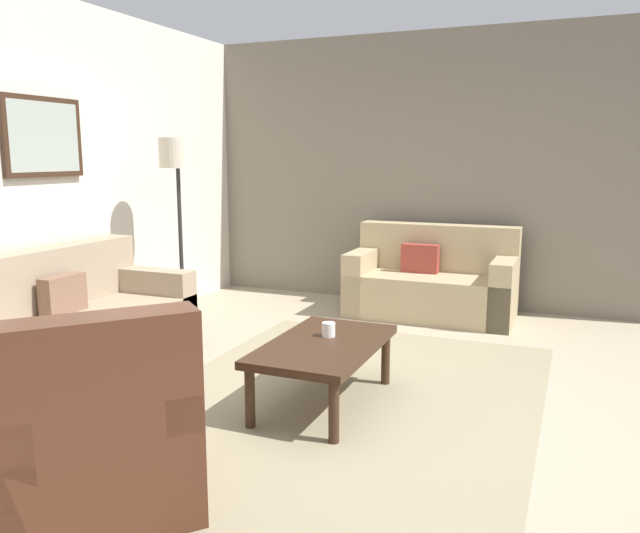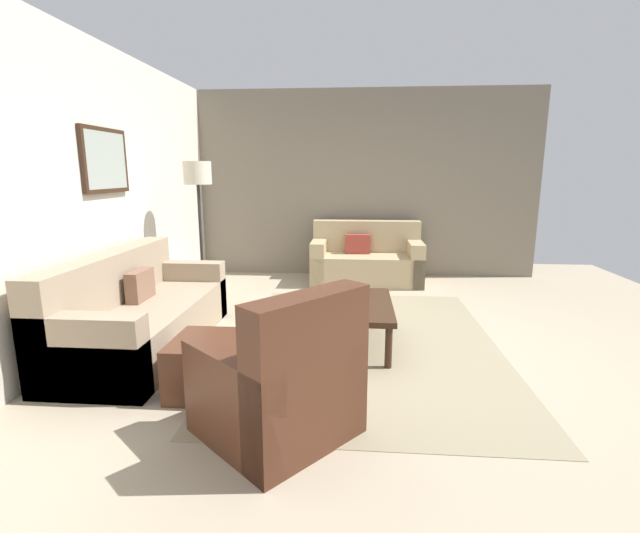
% 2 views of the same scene
% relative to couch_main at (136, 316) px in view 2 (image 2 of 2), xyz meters
% --- Properties ---
extents(ground_plane, '(8.00, 8.00, 0.00)m').
position_rel_couch_main_xyz_m(ground_plane, '(0.26, -2.11, -0.30)').
color(ground_plane, tan).
extents(rear_partition, '(6.00, 0.12, 2.80)m').
position_rel_couch_main_xyz_m(rear_partition, '(0.26, 0.49, 1.10)').
color(rear_partition, silver).
rests_on(rear_partition, ground_plane).
extents(stone_feature_panel, '(0.12, 5.20, 2.80)m').
position_rel_couch_main_xyz_m(stone_feature_panel, '(3.26, -2.11, 1.10)').
color(stone_feature_panel, slate).
rests_on(stone_feature_panel, ground_plane).
extents(area_rug, '(3.40, 2.42, 0.01)m').
position_rel_couch_main_xyz_m(area_rug, '(0.26, -2.11, -0.29)').
color(area_rug, gray).
rests_on(area_rug, ground_plane).
extents(couch_main, '(2.09, 0.88, 0.88)m').
position_rel_couch_main_xyz_m(couch_main, '(0.00, 0.00, 0.00)').
color(couch_main, gray).
rests_on(couch_main, ground_plane).
extents(couch_loveseat, '(0.80, 1.58, 0.88)m').
position_rel_couch_main_xyz_m(couch_loveseat, '(2.75, -2.15, 0.01)').
color(couch_loveseat, tan).
rests_on(couch_loveseat, ground_plane).
extents(armchair_leather, '(1.13, 1.13, 0.95)m').
position_rel_couch_main_xyz_m(armchair_leather, '(-1.32, -1.58, 0.01)').
color(armchair_leather, '#4C2819').
rests_on(armchair_leather, ground_plane).
extents(ottoman, '(0.56, 0.56, 0.40)m').
position_rel_couch_main_xyz_m(ottoman, '(-0.77, -0.95, -0.10)').
color(ottoman, '#4C2819').
rests_on(ottoman, ground_plane).
extents(coffee_table, '(1.10, 0.64, 0.41)m').
position_rel_couch_main_xyz_m(coffee_table, '(0.22, -2.02, 0.06)').
color(coffee_table, '#382316').
rests_on(coffee_table, ground_plane).
extents(cup, '(0.09, 0.09, 0.09)m').
position_rel_couch_main_xyz_m(cup, '(0.34, -2.00, 0.16)').
color(cup, white).
rests_on(cup, coffee_table).
extents(lamp_standing, '(0.32, 0.32, 1.71)m').
position_rel_couch_main_xyz_m(lamp_standing, '(1.38, -0.16, 1.11)').
color(lamp_standing, black).
rests_on(lamp_standing, ground_plane).
extents(framed_artwork, '(0.76, 0.04, 0.61)m').
position_rel_couch_main_xyz_m(framed_artwork, '(0.44, 0.40, 1.40)').
color(framed_artwork, '#382316').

